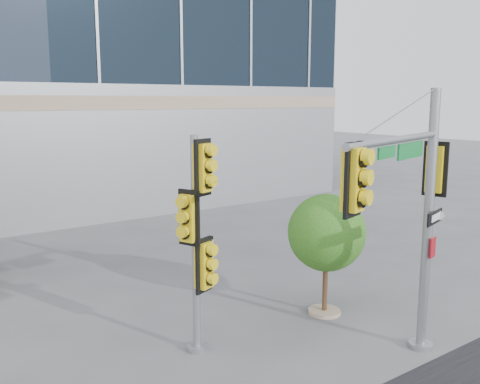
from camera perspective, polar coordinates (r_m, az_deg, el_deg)
ground at (r=11.72m, az=3.77°, el=-17.24°), size 120.00×120.00×0.00m
main_signal_pole at (r=10.80m, az=17.93°, el=-0.69°), size 4.21×1.54×5.56m
secondary_signal_pole at (r=11.01m, az=-4.51°, el=-3.91°), size 0.87×0.62×4.63m
street_tree at (r=13.42m, az=9.27°, el=-4.60°), size 1.96×1.92×3.06m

